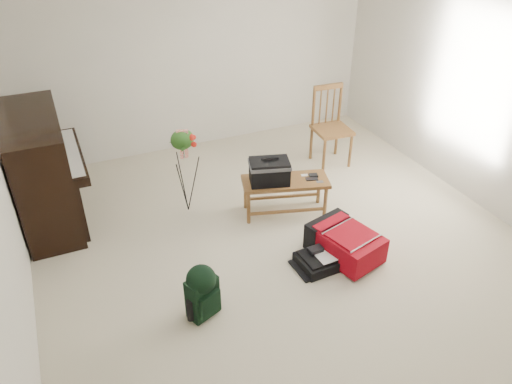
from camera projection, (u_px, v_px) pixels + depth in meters
name	position (u px, v px, depth m)	size (l,w,h in m)	color
floor	(286.00, 248.00, 5.29)	(5.00, 5.50, 0.01)	beige
ceiling	(296.00, 2.00, 3.96)	(5.00, 5.50, 0.01)	white
wall_back	(198.00, 59.00, 6.75)	(5.00, 0.04, 2.50)	silver
wall_right	(493.00, 101.00, 5.48)	(0.04, 5.50, 2.50)	silver
piano	(44.00, 172.00, 5.47)	(0.71, 1.50, 1.25)	black
bench	(276.00, 176.00, 5.53)	(1.05, 0.65, 0.75)	brown
dining_chair	(331.00, 127.00, 6.65)	(0.49, 0.49, 1.06)	brown
red_suitcase	(343.00, 240.00, 5.15)	(0.65, 0.83, 0.31)	#9D0616
black_duffel	(321.00, 259.00, 5.03)	(0.48, 0.39, 0.20)	black
green_backpack	(202.00, 289.00, 4.34)	(0.31, 0.29, 0.54)	black
flower_stand	(185.00, 171.00, 5.63)	(0.42, 0.42, 1.07)	black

